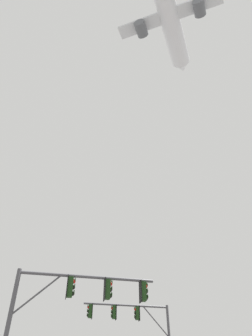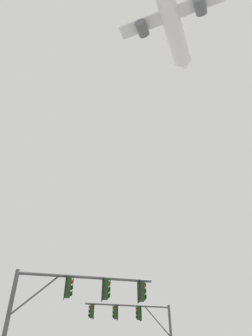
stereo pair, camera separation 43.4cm
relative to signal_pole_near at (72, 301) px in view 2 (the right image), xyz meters
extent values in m
cylinder|color=#4C4C51|center=(0.60, 0.08, 1.10)|extent=(6.50, 1.07, 0.15)
cylinder|color=#4C4C51|center=(-1.67, -0.24, 0.18)|extent=(2.01, 0.36, 1.90)
cube|color=#193814|center=(3.32, 0.47, 0.57)|extent=(0.30, 0.35, 0.90)
cylinder|color=#193814|center=(3.32, 0.47, 1.08)|extent=(0.05, 0.05, 0.12)
cube|color=black|center=(3.18, 0.45, 0.57)|extent=(0.09, 0.46, 1.04)
sphere|color=red|center=(3.46, 0.49, 0.84)|extent=(0.20, 0.20, 0.20)
cylinder|color=#193814|center=(3.53, 0.50, 0.90)|extent=(0.07, 0.21, 0.21)
sphere|color=black|center=(3.46, 0.49, 0.56)|extent=(0.20, 0.20, 0.20)
cylinder|color=#193814|center=(3.53, 0.50, 0.62)|extent=(0.07, 0.21, 0.21)
sphere|color=black|center=(3.46, 0.49, 0.28)|extent=(0.20, 0.20, 0.20)
cylinder|color=#193814|center=(3.53, 0.50, 0.34)|extent=(0.07, 0.21, 0.21)
cube|color=#193814|center=(1.54, 0.22, 0.57)|extent=(0.30, 0.35, 0.90)
cylinder|color=#193814|center=(1.54, 0.22, 1.08)|extent=(0.05, 0.05, 0.12)
cube|color=black|center=(1.40, 0.20, 0.57)|extent=(0.09, 0.46, 1.04)
sphere|color=red|center=(1.68, 0.24, 0.84)|extent=(0.20, 0.20, 0.20)
cylinder|color=#193814|center=(1.74, 0.25, 0.90)|extent=(0.07, 0.21, 0.21)
sphere|color=black|center=(1.68, 0.24, 0.56)|extent=(0.20, 0.20, 0.20)
cylinder|color=#193814|center=(1.74, 0.25, 0.62)|extent=(0.07, 0.21, 0.21)
sphere|color=black|center=(1.68, 0.24, 0.28)|extent=(0.20, 0.20, 0.20)
cylinder|color=#193814|center=(1.74, 0.25, 0.34)|extent=(0.07, 0.21, 0.21)
cube|color=#193814|center=(-0.24, -0.03, 0.57)|extent=(0.30, 0.35, 0.90)
cylinder|color=#193814|center=(-0.24, -0.03, 1.08)|extent=(0.05, 0.05, 0.12)
cube|color=black|center=(-0.38, -0.05, 0.57)|extent=(0.09, 0.46, 1.04)
sphere|color=red|center=(-0.10, -0.01, 0.84)|extent=(0.20, 0.20, 0.20)
cylinder|color=#193814|center=(-0.04, -0.01, 0.90)|extent=(0.07, 0.21, 0.21)
sphere|color=black|center=(-0.10, -0.01, 0.56)|extent=(0.20, 0.20, 0.20)
cylinder|color=#193814|center=(-0.04, -0.01, 0.62)|extent=(0.07, 0.21, 0.21)
sphere|color=black|center=(-0.10, -0.01, 0.28)|extent=(0.20, 0.20, 0.20)
cylinder|color=#193814|center=(-0.04, -0.01, 0.34)|extent=(0.07, 0.21, 0.21)
cylinder|color=#4C4C51|center=(3.35, 9.62, 1.80)|extent=(6.50, 1.00, 0.15)
cylinder|color=#4C4C51|center=(5.62, 9.92, 0.75)|extent=(2.01, 0.34, 2.15)
cube|color=#193814|center=(0.63, 9.26, 1.28)|extent=(0.30, 0.35, 0.90)
cylinder|color=#193814|center=(0.63, 9.26, 1.79)|extent=(0.05, 0.05, 0.12)
cube|color=black|center=(0.77, 9.28, 1.28)|extent=(0.08, 0.46, 1.04)
sphere|color=red|center=(0.49, 9.24, 1.55)|extent=(0.20, 0.20, 0.20)
cylinder|color=#193814|center=(0.42, 9.23, 1.61)|extent=(0.07, 0.21, 0.21)
sphere|color=black|center=(0.49, 9.24, 1.27)|extent=(0.20, 0.20, 0.20)
cylinder|color=#193814|center=(0.42, 9.23, 1.33)|extent=(0.07, 0.21, 0.21)
sphere|color=black|center=(0.49, 9.24, 0.99)|extent=(0.20, 0.20, 0.20)
cylinder|color=#193814|center=(0.42, 9.23, 1.05)|extent=(0.07, 0.21, 0.21)
cube|color=#193814|center=(2.41, 9.49, 1.28)|extent=(0.30, 0.35, 0.90)
cylinder|color=#193814|center=(2.41, 9.49, 1.79)|extent=(0.05, 0.05, 0.12)
cube|color=black|center=(2.55, 9.51, 1.28)|extent=(0.08, 0.46, 1.04)
sphere|color=red|center=(2.27, 9.47, 1.55)|extent=(0.20, 0.20, 0.20)
cylinder|color=#193814|center=(2.20, 9.47, 1.61)|extent=(0.07, 0.21, 0.21)
sphere|color=black|center=(2.27, 9.47, 1.27)|extent=(0.20, 0.20, 0.20)
cylinder|color=#193814|center=(2.20, 9.47, 1.33)|extent=(0.07, 0.21, 0.21)
sphere|color=black|center=(2.27, 9.47, 0.99)|extent=(0.20, 0.20, 0.20)
cylinder|color=#193814|center=(2.20, 9.47, 1.05)|extent=(0.07, 0.21, 0.21)
cube|color=#193814|center=(4.20, 9.73, 1.28)|extent=(0.30, 0.35, 0.90)
cylinder|color=#193814|center=(4.20, 9.73, 1.79)|extent=(0.05, 0.05, 0.12)
cube|color=black|center=(4.33, 9.75, 1.28)|extent=(0.08, 0.46, 1.04)
sphere|color=red|center=(4.05, 9.71, 1.55)|extent=(0.20, 0.20, 0.20)
cylinder|color=#193814|center=(3.99, 9.70, 1.61)|extent=(0.07, 0.21, 0.21)
sphere|color=black|center=(4.05, 9.71, 1.27)|extent=(0.20, 0.20, 0.20)
cylinder|color=#193814|center=(3.99, 9.70, 1.33)|extent=(0.07, 0.21, 0.21)
sphere|color=black|center=(4.05, 9.71, 0.99)|extent=(0.20, 0.20, 0.20)
cylinder|color=#193814|center=(3.99, 9.70, 1.05)|extent=(0.07, 0.21, 0.21)
cylinder|color=white|center=(11.33, 11.61, 50.53)|extent=(11.85, 19.29, 3.51)
cone|color=white|center=(16.16, 21.47, 50.53)|extent=(4.06, 3.64, 3.34)
cube|color=silver|center=(11.09, 11.12, 50.00)|extent=(17.83, 10.38, 0.40)
cylinder|color=#595B60|center=(6.40, 13.41, 48.95)|extent=(2.93, 3.24, 1.98)
cylinder|color=#595B60|center=(15.79, 8.82, 48.95)|extent=(2.93, 3.24, 1.98)
camera|label=1|loc=(1.02, -14.97, -3.24)|focal=32.06mm
camera|label=2|loc=(1.46, -15.01, -3.24)|focal=32.06mm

